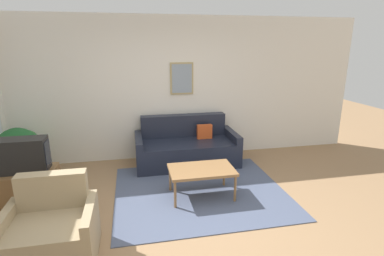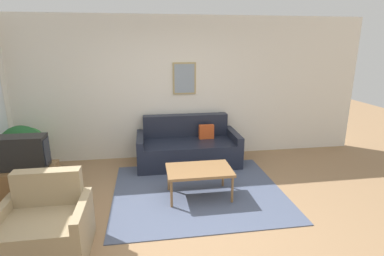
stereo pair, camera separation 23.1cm
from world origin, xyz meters
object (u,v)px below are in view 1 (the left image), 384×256
tv (19,155)px  armchair (51,233)px  coffee_table (202,171)px  potted_plant_tall (18,150)px  couch (186,148)px

tv → armchair: size_ratio=0.77×
coffee_table → tv: bearing=180.0°
potted_plant_tall → couch: bearing=11.2°
armchair → coffee_table: bearing=33.1°
coffee_table → armchair: size_ratio=1.05×
tv → coffee_table: bearing=-0.0°
coffee_table → armchair: bearing=-151.8°
couch → coffee_table: couch is taller
tv → potted_plant_tall: 0.86m
armchair → potted_plant_tall: bearing=119.9°
coffee_table → tv: (-2.37, 0.00, 0.42)m
couch → tv: bearing=-151.1°
armchair → potted_plant_tall: size_ratio=0.91×
couch → armchair: size_ratio=2.08×
tv → armchair: 1.24m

